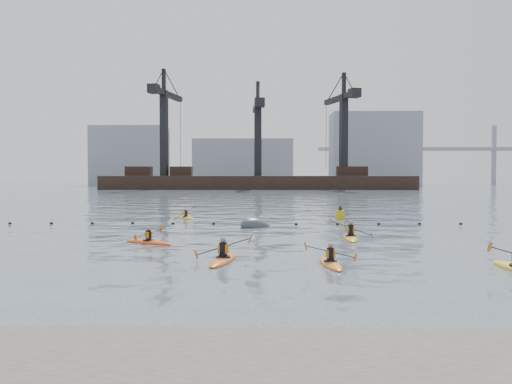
# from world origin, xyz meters

# --- Properties ---
(ground) EXTENTS (400.00, 400.00, 0.00)m
(ground) POSITION_xyz_m (0.00, 0.00, 0.00)
(ground) COLOR #333E4A
(ground) RESTS_ON ground
(float_line) EXTENTS (33.24, 0.73, 0.24)m
(float_line) POSITION_xyz_m (-0.50, 22.53, 0.03)
(float_line) COLOR black
(float_line) RESTS_ON ground
(barge_pier) EXTENTS (72.00, 19.30, 29.50)m
(barge_pier) POSITION_xyz_m (-0.22, 110.00, 1.89)
(barge_pier) COLOR black
(barge_pier) RESTS_ON ground
(skyline) EXTENTS (141.00, 28.00, 22.00)m
(skyline) POSITION_xyz_m (2.23, 150.27, 9.25)
(skyline) COLOR gray
(skyline) RESTS_ON ground
(kayaker_0) EXTENTS (2.51, 3.74, 1.33)m
(kayaker_0) POSITION_xyz_m (-0.02, 5.89, 0.11)
(kayaker_0) COLOR #D95814
(kayaker_0) RESTS_ON ground
(kayaker_2) EXTENTS (3.02, 2.07, 1.00)m
(kayaker_2) POSITION_xyz_m (-4.44, 11.72, 0.10)
(kayaker_2) COLOR #E24A15
(kayaker_2) RESTS_ON ground
(kayaker_3) EXTENTS (2.53, 3.72, 1.36)m
(kayaker_3) POSITION_xyz_m (6.60, 13.77, 0.11)
(kayaker_3) COLOR orange
(kayaker_3) RESTS_ON ground
(kayaker_4) EXTENTS (2.18, 3.26, 1.09)m
(kayaker_4) POSITION_xyz_m (4.41, 5.05, 0.10)
(kayaker_4) COLOR orange
(kayaker_4) RESTS_ON ground
(kayaker_5) EXTENTS (2.14, 2.78, 1.20)m
(kayaker_5) POSITION_xyz_m (-4.79, 27.48, 0.09)
(kayaker_5) COLOR orange
(kayaker_5) RESTS_ON ground
(mooring_buoy) EXTENTS (3.03, 2.85, 1.74)m
(mooring_buoy) POSITION_xyz_m (1.10, 20.60, 0.00)
(mooring_buoy) COLOR #37393B
(mooring_buoy) RESTS_ON ground
(nav_buoy) EXTENTS (0.69, 0.69, 1.26)m
(nav_buoy) POSITION_xyz_m (7.83, 27.01, 0.38)
(nav_buoy) COLOR gold
(nav_buoy) RESTS_ON ground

